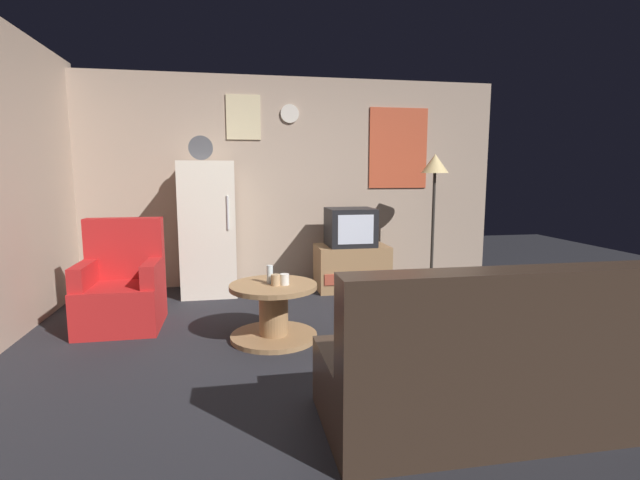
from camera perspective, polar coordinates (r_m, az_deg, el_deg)
ground_plane at (r=3.66m, az=1.57°, el=-13.76°), size 12.00×12.00×0.00m
wall_with_art at (r=5.81m, az=-3.35°, el=7.17°), size 5.20×0.12×2.52m
fridge at (r=5.38m, az=-13.52°, el=1.43°), size 0.60×0.62×1.77m
tv_stand at (r=5.53m, az=3.91°, el=-3.37°), size 0.84×0.53×0.52m
crt_tv at (r=5.44m, az=3.74°, el=1.60°), size 0.54×0.51×0.44m
standing_lamp at (r=5.64m, az=13.90°, el=7.87°), size 0.32×0.32×1.59m
coffee_table at (r=3.90m, az=-5.72°, el=-8.73°), size 0.72×0.72×0.47m
wine_glass at (r=3.86m, az=-6.18°, el=-4.20°), size 0.05×0.05×0.15m
mug_ceramic_white at (r=3.80m, az=-4.39°, el=-4.84°), size 0.08×0.08×0.09m
mug_ceramic_tan at (r=3.79m, az=-5.47°, el=-4.90°), size 0.08×0.08×0.09m
armchair at (r=4.54m, az=-23.12°, el=-5.57°), size 0.68×0.68×0.96m
couch at (r=2.73m, az=19.41°, el=-15.00°), size 1.70×0.80×0.92m
book_stack at (r=5.65m, az=10.90°, el=-5.33°), size 0.22×0.18×0.13m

